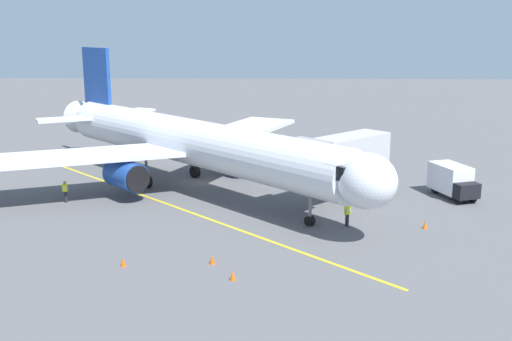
{
  "coord_description": "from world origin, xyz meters",
  "views": [
    {
      "loc": [
        -6.99,
        52.31,
        13.57
      ],
      "look_at": [
        -5.54,
        7.89,
        3.0
      ],
      "focal_mm": 42.7,
      "sensor_mm": 36.0,
      "label": 1
    }
  ],
  "objects": [
    {
      "name": "ground_plane",
      "position": [
        0.0,
        0.0,
        0.0
      ],
      "size": [
        220.0,
        220.0,
        0.0
      ],
      "primitive_type": "plane",
      "color": "#565659"
    },
    {
      "name": "apron_lead_in_line",
      "position": [
        0.11,
        8.22,
        0.01
      ],
      "size": [
        28.4,
        28.51,
        0.01
      ],
      "primitive_type": "cube",
      "rotation": [
        0.0,
        0.0,
        0.78
      ],
      "color": "yellow",
      "rests_on": "ground"
    },
    {
      "name": "airplane",
      "position": [
        0.31,
        2.02,
        4.0
      ],
      "size": [
        33.07,
        33.1,
        11.5
      ],
      "color": "silver",
      "rests_on": "ground"
    },
    {
      "name": "jet_bridge",
      "position": [
        -11.46,
        6.22,
        3.76
      ],
      "size": [
        9.5,
        9.47,
        5.4
      ],
      "color": "#B7B7BC",
      "rests_on": "ground"
    },
    {
      "name": "ground_crew_marshaller",
      "position": [
        -12.0,
        11.83,
        0.89
      ],
      "size": [
        0.46,
        0.46,
        1.71
      ],
      "color": "#23232D",
      "rests_on": "ground"
    },
    {
      "name": "ground_crew_wing_walker",
      "position": [
        9.56,
        6.59,
        0.89
      ],
      "size": [
        0.4,
        0.26,
        1.71
      ],
      "color": "#23232D",
      "rests_on": "ground"
    },
    {
      "name": "ground_crew_loader",
      "position": [
        1.26,
        -7.18,
        0.89
      ],
      "size": [
        0.34,
        0.45,
        1.71
      ],
      "color": "#23232D",
      "rests_on": "ground"
    },
    {
      "name": "belt_loader_near_nose",
      "position": [
        -12.55,
        -10.91,
        0.71
      ],
      "size": [
        4.2,
        3.96,
        2.32
      ],
      "color": "yellow",
      "rests_on": "ground"
    },
    {
      "name": "box_truck_portside",
      "position": [
        -21.37,
        4.15,
        1.39
      ],
      "size": [
        3.33,
        4.98,
        2.62
      ],
      "color": "black",
      "rests_on": "ground"
    },
    {
      "name": "safety_cone_nose_left",
      "position": [
        1.78,
        19.58,
        0.28
      ],
      "size": [
        0.32,
        0.32,
        0.55
      ],
      "primitive_type": "cone",
      "color": "#F2590F",
      "rests_on": "ground"
    },
    {
      "name": "safety_cone_nose_right",
      "position": [
        -17.3,
        12.19,
        0.28
      ],
      "size": [
        0.32,
        0.32,
        0.55
      ],
      "primitive_type": "cone",
      "color": "#F2590F",
      "rests_on": "ground"
    },
    {
      "name": "safety_cone_wing_port",
      "position": [
        -4.7,
        21.33,
        0.28
      ],
      "size": [
        0.32,
        0.32,
        0.55
      ],
      "primitive_type": "cone",
      "color": "#F2590F",
      "rests_on": "ground"
    },
    {
      "name": "safety_cone_wing_starboard",
      "position": [
        -3.33,
        19.01,
        0.28
      ],
      "size": [
        0.32,
        0.32,
        0.55
      ],
      "primitive_type": "cone",
      "color": "#F2590F",
      "rests_on": "ground"
    }
  ]
}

